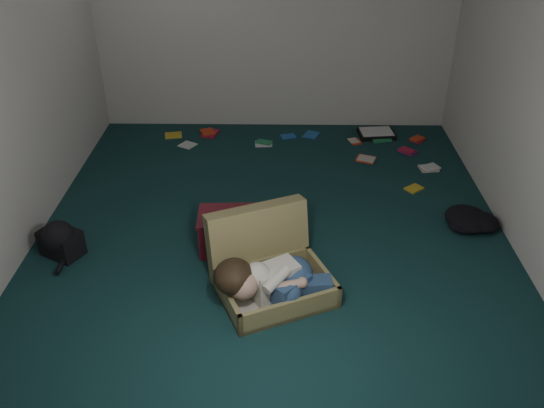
{
  "coord_description": "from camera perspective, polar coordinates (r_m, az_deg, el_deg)",
  "views": [
    {
      "loc": [
        0.06,
        -4.15,
        2.81
      ],
      "look_at": [
        0.0,
        -0.15,
        0.35
      ],
      "focal_mm": 38.0,
      "sensor_mm": 36.0,
      "label": 1
    }
  ],
  "objects": [
    {
      "name": "clothing_pile",
      "position": [
        5.33,
        18.65,
        -1.16
      ],
      "size": [
        0.54,
        0.48,
        0.14
      ],
      "primitive_type": null,
      "rotation": [
        0.0,
        0.0,
        -0.28
      ],
      "color": "black",
      "rests_on": "floor"
    },
    {
      "name": "person",
      "position": [
        4.11,
        -0.05,
        -7.5
      ],
      "size": [
        0.87,
        0.46,
        0.36
      ],
      "rotation": [
        0.0,
        0.0,
        0.41
      ],
      "color": "silver",
      "rests_on": "suitcase"
    },
    {
      "name": "backpack",
      "position": [
        4.95,
        -20.17,
        -3.54
      ],
      "size": [
        0.5,
        0.47,
        0.24
      ],
      "primitive_type": null,
      "rotation": [
        0.0,
        0.0,
        -0.5
      ],
      "color": "black",
      "rests_on": "floor"
    },
    {
      "name": "book_scatter",
      "position": [
        6.43,
        4.87,
        5.68
      ],
      "size": [
        3.0,
        1.45,
        0.02
      ],
      "color": "gold",
      "rests_on": "floor"
    },
    {
      "name": "wall_front",
      "position": [
        2.42,
        -0.74,
        -6.87
      ],
      "size": [
        4.5,
        0.0,
        4.5
      ],
      "primitive_type": "plane",
      "rotation": [
        -1.57,
        0.0,
        0.0
      ],
      "color": "silver",
      "rests_on": "ground"
    },
    {
      "name": "suitcase",
      "position": [
        4.29,
        -0.39,
        -6.27
      ],
      "size": [
        1.02,
        1.01,
        0.57
      ],
      "rotation": [
        0.0,
        0.0,
        0.41
      ],
      "color": "#90844F",
      "rests_on": "floor"
    },
    {
      "name": "wall_right",
      "position": [
        4.82,
        24.98,
        10.43
      ],
      "size": [
        0.0,
        4.5,
        4.5
      ],
      "primitive_type": "plane",
      "rotation": [
        1.57,
        0.0,
        -1.57
      ],
      "color": "silver",
      "rests_on": "ground"
    },
    {
      "name": "maroon_bin",
      "position": [
        4.7,
        -4.38,
        -2.73
      ],
      "size": [
        0.48,
        0.39,
        0.32
      ],
      "rotation": [
        0.0,
        0.0,
        0.04
      ],
      "color": "#59121B",
      "rests_on": "floor"
    },
    {
      "name": "wall_left",
      "position": [
        4.87,
        -24.68,
        10.69
      ],
      "size": [
        0.0,
        4.5,
        4.5
      ],
      "primitive_type": "plane",
      "rotation": [
        1.57,
        0.0,
        1.57
      ],
      "color": "silver",
      "rests_on": "ground"
    },
    {
      "name": "wall_back",
      "position": [
        6.57,
        0.33,
        18.32
      ],
      "size": [
        4.5,
        0.0,
        4.5
      ],
      "primitive_type": "plane",
      "rotation": [
        1.57,
        0.0,
        0.0
      ],
      "color": "silver",
      "rests_on": "ground"
    },
    {
      "name": "paper_tray",
      "position": [
        6.79,
        10.29,
        6.9
      ],
      "size": [
        0.43,
        0.34,
        0.06
      ],
      "rotation": [
        0.0,
        0.0,
        0.1
      ],
      "color": "black",
      "rests_on": "floor"
    },
    {
      "name": "floor",
      "position": [
        5.01,
        0.03,
        -2.51
      ],
      "size": [
        4.5,
        4.5,
        0.0
      ],
      "primitive_type": "plane",
      "color": "#112F30",
      "rests_on": "ground"
    }
  ]
}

